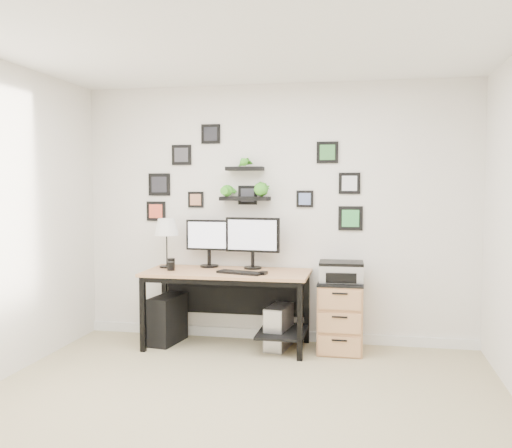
% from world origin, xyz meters
% --- Properties ---
extents(room, '(4.00, 4.00, 4.00)m').
position_xyz_m(room, '(0.00, 1.98, 0.05)').
color(room, tan).
rests_on(room, ground).
extents(desk, '(1.60, 0.70, 0.75)m').
position_xyz_m(desk, '(-0.39, 1.67, 0.63)').
color(desk, tan).
rests_on(desk, ground).
extents(monitor_left, '(0.47, 0.19, 0.48)m').
position_xyz_m(monitor_left, '(-0.67, 1.86, 1.03)').
color(monitor_left, black).
rests_on(monitor_left, desk).
extents(monitor_right, '(0.55, 0.19, 0.51)m').
position_xyz_m(monitor_right, '(-0.21, 1.83, 1.06)').
color(monitor_right, black).
rests_on(monitor_right, desk).
extents(keyboard, '(0.46, 0.26, 0.02)m').
position_xyz_m(keyboard, '(-0.26, 1.50, 0.76)').
color(keyboard, black).
rests_on(keyboard, desk).
extents(mouse, '(0.08, 0.11, 0.03)m').
position_xyz_m(mouse, '(-0.04, 1.49, 0.76)').
color(mouse, black).
rests_on(mouse, desk).
extents(table_lamp, '(0.24, 0.24, 0.50)m').
position_xyz_m(table_lamp, '(-1.08, 1.76, 1.15)').
color(table_lamp, black).
rests_on(table_lamp, desk).
extents(mug, '(0.07, 0.07, 0.08)m').
position_xyz_m(mug, '(-0.97, 1.57, 0.79)').
color(mug, black).
rests_on(mug, desk).
extents(pen_cup, '(0.07, 0.07, 0.09)m').
position_xyz_m(pen_cup, '(-1.04, 1.76, 0.80)').
color(pen_cup, black).
rests_on(pen_cup, desk).
extents(pc_tower_black, '(0.28, 0.50, 0.48)m').
position_xyz_m(pc_tower_black, '(-1.04, 1.67, 0.24)').
color(pc_tower_black, black).
rests_on(pc_tower_black, ground).
extents(pc_tower_grey, '(0.25, 0.44, 0.42)m').
position_xyz_m(pc_tower_grey, '(0.08, 1.69, 0.21)').
color(pc_tower_grey, gray).
rests_on(pc_tower_grey, ground).
extents(file_cabinet, '(0.43, 0.53, 0.67)m').
position_xyz_m(file_cabinet, '(0.68, 1.72, 0.34)').
color(file_cabinet, tan).
rests_on(file_cabinet, ground).
extents(printer, '(0.43, 0.35, 0.19)m').
position_xyz_m(printer, '(0.68, 1.72, 0.77)').
color(printer, silver).
rests_on(printer, file_cabinet).
extents(wall_decor, '(2.25, 0.18, 1.07)m').
position_xyz_m(wall_decor, '(-0.29, 1.93, 1.63)').
color(wall_decor, black).
rests_on(wall_decor, ground).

